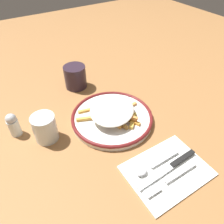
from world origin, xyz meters
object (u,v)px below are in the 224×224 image
Objects in this scene: fork at (171,178)px; knife at (172,165)px; fries_heap at (113,111)px; spoon at (151,167)px; salt_shaker at (13,124)px; plate at (112,117)px; coffee_mug at (75,77)px; water_glass at (45,128)px; napkin at (167,170)px.

knife is at bearing -47.56° from fork.
fries_heap is 0.26m from knife.
spoon is 0.45m from salt_shaker.
spoon is (0.06, 0.02, 0.00)m from fork.
plate reaches higher than fork.
coffee_mug is at bearing -0.03° from spoon.
water_glass is (0.33, 0.23, 0.03)m from fork.
fork is 0.06m from spoon.
fork is 1.49× the size of coffee_mug.
napkin is (-0.25, -0.02, -0.04)m from fries_heap.
water_glass reaches higher than plate.
fries_heap is (-0.00, -0.00, 0.03)m from plate.
napkin is at bearing -128.62° from spoon.
water_glass is 0.76× the size of coffee_mug.
plate is 0.26m from knife.
fries_heap is 1.02× the size of napkin.
knife is 0.40m from water_glass.
fries_heap is 0.23m from spoon.
fork is 0.40m from water_glass.
knife is 0.52m from coffee_mug.
napkin is 1.90× the size of coffee_mug.
coffee_mug is 0.32m from salt_shaker.
spoon is 1.69× the size of water_glass.
water_glass is at bearing -131.99° from salt_shaker.
knife is (0.00, -0.02, 0.01)m from napkin.
spoon is at bearing -140.42° from salt_shaker.
fries_heap reaches higher than spoon.
napkin is 1.27× the size of fork.
salt_shaker is (0.37, 0.32, 0.04)m from napkin.
napkin is (-0.26, -0.02, -0.01)m from plate.
knife is 2.34× the size of water_glass.
coffee_mug is (0.22, -0.20, 0.00)m from water_glass.
water_glass is 0.30m from coffee_mug.
fries_heap reaches higher than plate.
water_glass is at bearing 40.80° from knife.
coffee_mug is at bearing -43.16° from water_glass.
water_glass reaches higher than spoon.
knife reaches higher than fork.
coffee_mug reaches higher than spoon.
napkin is 0.02m from knife.
coffee_mug reaches higher than fries_heap.
plate is 1.25× the size of fries_heap.
coffee_mug is at bearing 2.36° from fork.
knife is (-0.26, -0.04, 0.00)m from plate.
fork is at bearing -178.87° from fries_heap.
spoon reaches higher than napkin.
fries_heap is 0.23m from water_glass.
water_glass reaches higher than fork.
water_glass is 1.07× the size of salt_shaker.
spoon reaches higher than knife.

